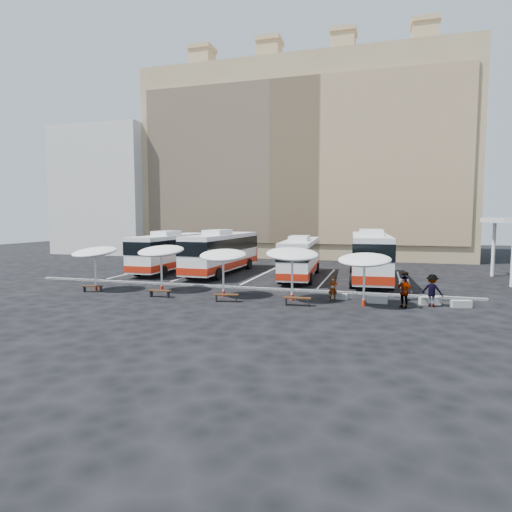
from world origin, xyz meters
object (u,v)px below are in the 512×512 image
(sunshade_1, at_px, (161,251))
(passenger_0, at_px, (333,289))
(wood_bench_1, at_px, (160,292))
(conc_bench_0, at_px, (340,296))
(passenger_3, at_px, (432,291))
(conc_bench_1, at_px, (377,300))
(passenger_1, at_px, (405,286))
(wood_bench_3, at_px, (297,299))
(bus_1, at_px, (222,251))
(wood_bench_0, at_px, (93,287))
(conc_bench_2, at_px, (430,301))
(wood_bench_2, at_px, (226,296))
(sunshade_4, at_px, (364,260))
(passenger_2, at_px, (404,292))
(bus_3, at_px, (370,254))
(sunshade_2, at_px, (223,255))
(conc_bench_3, at_px, (461,304))
(sunshade_3, at_px, (292,254))
(bus_2, at_px, (301,256))
(sunshade_0, at_px, (95,252))
(bus_0, at_px, (172,250))

(sunshade_1, relative_size, passenger_0, 2.24)
(sunshade_1, height_order, wood_bench_1, sunshade_1)
(sunshade_1, xyz_separation_m, conc_bench_0, (12.43, 0.56, -2.66))
(passenger_3, bearing_deg, conc_bench_0, 6.79)
(conc_bench_1, bearing_deg, passenger_1, 42.86)
(wood_bench_3, bearing_deg, bus_1, 127.16)
(wood_bench_0, distance_m, passenger_1, 21.18)
(bus_1, distance_m, passenger_3, 20.18)
(conc_bench_2, distance_m, passenger_0, 5.79)
(conc_bench_1, bearing_deg, wood_bench_2, -166.59)
(sunshade_4, xyz_separation_m, passenger_2, (2.25, 0.11, -1.80))
(bus_1, distance_m, bus_3, 13.36)
(sunshade_2, relative_size, conc_bench_1, 2.92)
(passenger_0, bearing_deg, conc_bench_3, -8.61)
(bus_3, bearing_deg, conc_bench_1, -89.20)
(sunshade_2, bearing_deg, conc_bench_1, 3.42)
(sunshade_3, relative_size, conc_bench_1, 3.59)
(sunshade_3, height_order, conc_bench_0, sunshade_3)
(bus_2, distance_m, conc_bench_3, 14.87)
(wood_bench_3, relative_size, conc_bench_2, 1.34)
(sunshade_0, relative_size, passenger_1, 2.03)
(bus_2, height_order, conc_bench_1, bus_2)
(bus_0, height_order, sunshade_3, bus_0)
(passenger_2, bearing_deg, sunshade_0, -143.39)
(bus_1, height_order, sunshade_4, bus_1)
(wood_bench_3, bearing_deg, wood_bench_1, 179.14)
(conc_bench_2, distance_m, conc_bench_3, 1.71)
(conc_bench_1, bearing_deg, wood_bench_1, -171.87)
(passenger_0, bearing_deg, bus_0, 137.00)
(sunshade_4, relative_size, passenger_3, 1.85)
(sunshade_2, bearing_deg, passenger_3, 2.06)
(sunshade_0, height_order, sunshade_2, sunshade_0)
(bus_2, distance_m, wood_bench_1, 13.78)
(wood_bench_2, xyz_separation_m, passenger_2, (10.52, 1.16, 0.58))
(bus_1, relative_size, sunshade_1, 3.70)
(conc_bench_2, bearing_deg, conc_bench_1, -171.11)
(sunshade_0, height_order, wood_bench_3, sunshade_0)
(conc_bench_3, bearing_deg, bus_1, 151.20)
(conc_bench_1, height_order, conc_bench_3, conc_bench_1)
(bus_3, relative_size, passenger_0, 8.66)
(wood_bench_2, bearing_deg, passenger_0, 17.71)
(sunshade_4, relative_size, wood_bench_1, 2.31)
(sunshade_3, xyz_separation_m, wood_bench_1, (-8.59, -1.35, -2.57))
(bus_3, height_order, wood_bench_1, bus_3)
(wood_bench_1, relative_size, conc_bench_2, 1.23)
(bus_1, relative_size, sunshade_2, 3.67)
(bus_2, bearing_deg, passenger_0, -72.44)
(sunshade_4, bearing_deg, sunshade_2, 176.75)
(bus_3, height_order, passenger_3, bus_3)
(bus_1, bearing_deg, sunshade_2, -67.36)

